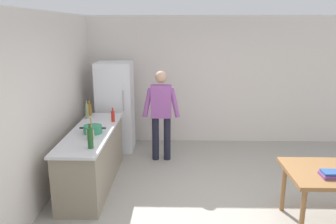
% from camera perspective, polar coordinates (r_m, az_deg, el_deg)
% --- Properties ---
extents(ground_plane, '(14.00, 14.00, 0.00)m').
position_cam_1_polar(ground_plane, '(4.90, 9.58, -16.30)').
color(ground_plane, '#9E998E').
extents(wall_back, '(6.40, 0.12, 2.70)m').
position_cam_1_polar(wall_back, '(7.28, 6.73, 5.38)').
color(wall_back, silver).
rests_on(wall_back, ground_plane).
extents(wall_left, '(0.12, 5.60, 2.70)m').
position_cam_1_polar(wall_left, '(4.89, -21.74, -0.04)').
color(wall_left, silver).
rests_on(wall_left, ground_plane).
extents(kitchen_counter, '(0.64, 2.20, 0.90)m').
position_cam_1_polar(kitchen_counter, '(5.52, -12.66, -7.56)').
color(kitchen_counter, gray).
rests_on(kitchen_counter, ground_plane).
extents(refrigerator, '(0.70, 0.67, 1.80)m').
position_cam_1_polar(refrigerator, '(6.86, -8.92, 0.90)').
color(refrigerator, white).
rests_on(refrigerator, ground_plane).
extents(person, '(0.70, 0.22, 1.70)m').
position_cam_1_polar(person, '(6.20, -1.17, 0.37)').
color(person, '#1E1E2D').
rests_on(person, ground_plane).
extents(cooking_pot, '(0.40, 0.28, 0.12)m').
position_cam_1_polar(cooking_pot, '(5.23, -12.68, -2.89)').
color(cooking_pot, '#2D845B').
rests_on(cooking_pot, kitchen_counter).
extents(utensil_jar, '(0.11, 0.11, 0.32)m').
position_cam_1_polar(utensil_jar, '(4.94, -13.07, -3.71)').
color(utensil_jar, tan).
rests_on(utensil_jar, kitchen_counter).
extents(bottle_vinegar_tall, '(0.06, 0.06, 0.32)m').
position_cam_1_polar(bottle_vinegar_tall, '(6.07, -13.64, 0.20)').
color(bottle_vinegar_tall, gray).
rests_on(bottle_vinegar_tall, kitchen_counter).
extents(bottle_sauce_red, '(0.06, 0.06, 0.24)m').
position_cam_1_polar(bottle_sauce_red, '(5.78, -9.35, -0.68)').
color(bottle_sauce_red, '#B22319').
rests_on(bottle_sauce_red, kitchen_counter).
extents(bottle_wine_green, '(0.08, 0.08, 0.34)m').
position_cam_1_polar(bottle_wine_green, '(4.58, -13.09, -4.29)').
color(bottle_wine_green, '#1E5123').
rests_on(bottle_wine_green, kitchen_counter).
extents(bottle_oil_amber, '(0.06, 0.06, 0.28)m').
position_cam_1_polar(bottle_oil_amber, '(6.26, -13.19, 0.47)').
color(bottle_oil_amber, '#996619').
rests_on(bottle_oil_amber, kitchen_counter).
extents(book_stack, '(0.23, 0.19, 0.07)m').
position_cam_1_polar(book_stack, '(4.48, 25.99, -9.51)').
color(book_stack, '#753D7F').
rests_on(book_stack, dining_table).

